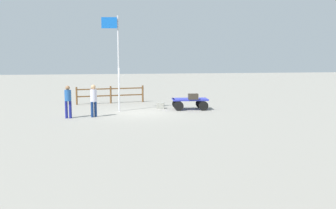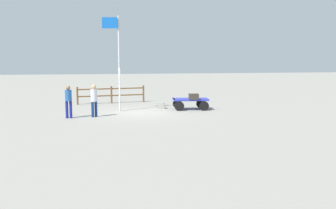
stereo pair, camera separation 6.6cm
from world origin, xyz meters
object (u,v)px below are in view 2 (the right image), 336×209
Objects in this scene: suitcase_grey at (194,97)px; worker_trailing at (68,99)px; luggage_cart at (190,101)px; flagpole at (117,55)px; suitcase_tan at (161,106)px; worker_lead at (94,98)px.

suitcase_grey is 0.36× the size of worker_trailing.
flagpole is (4.31, -0.13, 2.78)m from luggage_cart.
flagpole reaches higher than suitcase_tan.
flagpole is at bearing -1.74° from luggage_cart.
worker_lead is at bearing 54.16° from flagpole.
worker_lead is (5.76, 1.26, 0.16)m from suitcase_grey.
worker_trailing is at bearing 26.67° from suitcase_tan.
worker_lead is 1.28m from worker_trailing.
suitcase_grey is 1.14× the size of suitcase_tan.
luggage_cart is 5.96m from worker_lead.
flagpole is (4.40, -0.62, 2.43)m from suitcase_grey.
luggage_cart is 5.13m from flagpole.
worker_lead is (4.04, 2.55, 0.81)m from suitcase_tan.
luggage_cart is at bearing -164.87° from worker_trailing.
suitcase_grey reaches higher than suitcase_tan.
luggage_cart is at bearing 178.26° from flagpole.
suitcase_grey is 5.06m from flagpole.
flagpole is at bearing -8.08° from suitcase_grey.
suitcase_grey is at bearing -167.64° from worker_lead.
luggage_cart is 7.22m from worker_trailing.
worker_lead reaches higher than suitcase_tan.
worker_trailing is (1.28, 0.13, -0.02)m from worker_lead.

